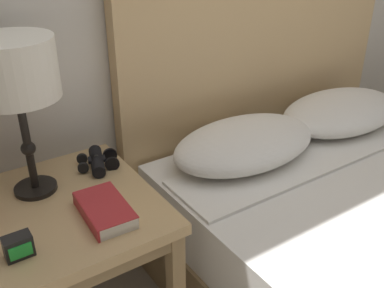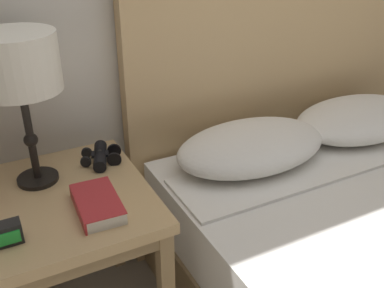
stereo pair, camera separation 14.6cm
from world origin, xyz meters
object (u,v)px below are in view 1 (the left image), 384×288
object	(u,v)px
book_on_nightstand	(104,210)
binoculars_pair	(97,161)
table_lamp	(14,73)
alarm_clock	(18,247)
nightstand	(59,228)

from	to	relation	value
book_on_nightstand	binoculars_pair	xyz separation A→B (m)	(0.09, 0.27, 0.00)
table_lamp	alarm_clock	distance (m)	0.46
binoculars_pair	alarm_clock	distance (m)	0.46
book_on_nightstand	alarm_clock	xyz separation A→B (m)	(-0.25, -0.04, 0.01)
nightstand	table_lamp	distance (m)	0.47
table_lamp	book_on_nightstand	distance (m)	0.45
nightstand	alarm_clock	bearing A→B (deg)	-132.25
table_lamp	book_on_nightstand	xyz separation A→B (m)	(0.12, -0.24, -0.36)
nightstand	book_on_nightstand	xyz separation A→B (m)	(0.10, -0.12, 0.10)
table_lamp	book_on_nightstand	bearing A→B (deg)	-63.25
binoculars_pair	alarm_clock	xyz separation A→B (m)	(-0.34, -0.30, 0.01)
binoculars_pair	alarm_clock	size ratio (longest dim) A/B	2.35
book_on_nightstand	binoculars_pair	size ratio (longest dim) A/B	1.31
book_on_nightstand	binoculars_pair	distance (m)	0.28
binoculars_pair	alarm_clock	bearing A→B (deg)	-138.27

